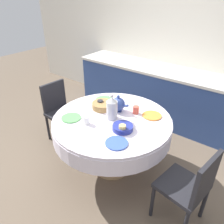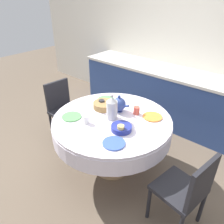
% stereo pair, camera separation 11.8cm
% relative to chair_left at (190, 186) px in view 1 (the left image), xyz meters
% --- Properties ---
extents(ground_plane, '(12.00, 12.00, 0.00)m').
position_rel_chair_left_xyz_m(ground_plane, '(-1.00, 0.16, -0.49)').
color(ground_plane, brown).
extents(wall_back, '(7.00, 0.05, 2.60)m').
position_rel_chair_left_xyz_m(wall_back, '(-1.00, 1.98, 0.81)').
color(wall_back, silver).
rests_on(wall_back, ground_plane).
extents(kitchen_counter, '(3.24, 0.64, 0.89)m').
position_rel_chair_left_xyz_m(kitchen_counter, '(-1.00, 1.65, -0.04)').
color(kitchen_counter, '#2D4784').
rests_on(kitchen_counter, ground_plane).
extents(dining_table, '(1.34, 1.34, 0.75)m').
position_rel_chair_left_xyz_m(dining_table, '(-1.00, 0.16, 0.13)').
color(dining_table, tan).
rests_on(dining_table, ground_plane).
extents(chair_left, '(0.46, 0.46, 0.87)m').
position_rel_chair_left_xyz_m(chair_left, '(0.00, 0.00, 0.00)').
color(chair_left, black).
rests_on(chair_left, ground_plane).
extents(chair_right, '(0.43, 0.43, 0.87)m').
position_rel_chair_left_xyz_m(chair_right, '(-2.00, 0.23, 0.00)').
color(chair_right, black).
rests_on(chair_right, ground_plane).
extents(plate_near_left, '(0.22, 0.22, 0.01)m').
position_rel_chair_left_xyz_m(plate_near_left, '(-1.36, -0.12, 0.26)').
color(plate_near_left, '#5BA85B').
rests_on(plate_near_left, dining_table).
extents(cup_near_left, '(0.07, 0.07, 0.09)m').
position_rel_chair_left_xyz_m(cup_near_left, '(-1.15, -0.10, 0.30)').
color(cup_near_left, white).
rests_on(cup_near_left, dining_table).
extents(plate_near_right, '(0.22, 0.22, 0.01)m').
position_rel_chair_left_xyz_m(plate_near_right, '(-0.68, -0.18, 0.26)').
color(plate_near_right, '#3856AD').
rests_on(plate_near_right, dining_table).
extents(cup_near_right, '(0.07, 0.07, 0.09)m').
position_rel_chair_left_xyz_m(cup_near_right, '(-0.74, 0.00, 0.30)').
color(cup_near_right, '#DBB766').
rests_on(cup_near_right, dining_table).
extents(plate_far_left, '(0.22, 0.22, 0.01)m').
position_rel_chair_left_xyz_m(plate_far_left, '(-1.35, 0.45, 0.26)').
color(plate_far_left, '#5BA85B').
rests_on(plate_far_left, dining_table).
extents(cup_far_left, '(0.07, 0.07, 0.09)m').
position_rel_chair_left_xyz_m(cup_far_left, '(-1.27, 0.28, 0.30)').
color(cup_far_left, '#28282D').
rests_on(cup_far_left, dining_table).
extents(plate_far_right, '(0.22, 0.22, 0.01)m').
position_rel_chair_left_xyz_m(plate_far_right, '(-0.66, 0.47, 0.26)').
color(plate_far_right, orange).
rests_on(plate_far_right, dining_table).
extents(cup_far_right, '(0.07, 0.07, 0.09)m').
position_rel_chair_left_xyz_m(cup_far_right, '(-0.84, 0.41, 0.30)').
color(cup_far_right, '#CC4C3D').
rests_on(cup_far_right, dining_table).
extents(coffee_carafe, '(0.12, 0.12, 0.30)m').
position_rel_chair_left_xyz_m(coffee_carafe, '(-0.99, 0.16, 0.38)').
color(coffee_carafe, '#B2B2B7').
rests_on(coffee_carafe, dining_table).
extents(teapot, '(0.22, 0.16, 0.21)m').
position_rel_chair_left_xyz_m(teapot, '(-1.04, 0.33, 0.35)').
color(teapot, '#33478E').
rests_on(teapot, dining_table).
extents(bread_basket, '(0.25, 0.25, 0.07)m').
position_rel_chair_left_xyz_m(bread_basket, '(-1.22, 0.27, 0.29)').
color(bread_basket, olive).
rests_on(bread_basket, dining_table).
extents(fruit_bowl, '(0.21, 0.21, 0.05)m').
position_rel_chair_left_xyz_m(fruit_bowl, '(-0.77, 0.05, 0.28)').
color(fruit_bowl, navy).
rests_on(fruit_bowl, dining_table).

